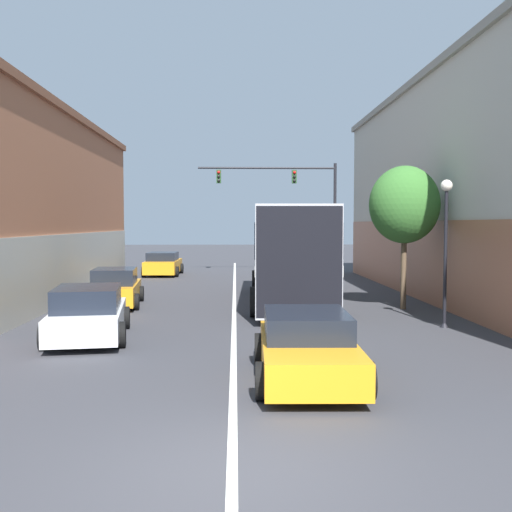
# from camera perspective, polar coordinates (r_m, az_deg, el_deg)

# --- Properties ---
(ground_plane) EXTENTS (160.00, 160.00, 0.00)m
(ground_plane) POSITION_cam_1_polar(r_m,az_deg,el_deg) (7.83, -2.29, -19.93)
(ground_plane) COLOR #38383D
(lane_center_line) EXTENTS (0.14, 45.15, 0.01)m
(lane_center_line) POSITION_cam_1_polar(r_m,az_deg,el_deg) (23.97, -2.08, -4.23)
(lane_center_line) COLOR silver
(lane_center_line) RESTS_ON ground_plane
(bus) EXTENTS (3.22, 11.17, 3.65)m
(bus) POSITION_cam_1_polar(r_m,az_deg,el_deg) (22.98, 3.19, 0.55)
(bus) COLOR #B7B7BC
(bus) RESTS_ON ground_plane
(hatchback_foreground) EXTENTS (2.15, 4.41, 1.30)m
(hatchback_foreground) POSITION_cam_1_polar(r_m,az_deg,el_deg) (11.95, 4.89, -8.63)
(hatchback_foreground) COLOR orange
(hatchback_foreground) RESTS_ON ground_plane
(parked_car_left_near) EXTENTS (2.15, 4.11, 1.41)m
(parked_car_left_near) POSITION_cam_1_polar(r_m,az_deg,el_deg) (22.85, -13.25, -3.01)
(parked_car_left_near) COLOR orange
(parked_car_left_near) RESTS_ON ground_plane
(parked_car_left_mid) EXTENTS (2.15, 4.17, 1.37)m
(parked_car_left_mid) POSITION_cam_1_polar(r_m,az_deg,el_deg) (35.94, -8.84, -0.77)
(parked_car_left_mid) COLOR orange
(parked_car_left_mid) RESTS_ON ground_plane
(parked_car_left_far) EXTENTS (2.49, 4.60, 1.40)m
(parked_car_left_far) POSITION_cam_1_polar(r_m,az_deg,el_deg) (16.55, -15.69, -5.34)
(parked_car_left_far) COLOR silver
(parked_car_left_far) RESTS_ON ground_plane
(traffic_signal_gantry) EXTENTS (8.40, 0.36, 6.72)m
(traffic_signal_gantry) POSITION_cam_1_polar(r_m,az_deg,el_deg) (36.57, 3.72, 5.95)
(traffic_signal_gantry) COLOR black
(traffic_signal_gantry) RESTS_ON ground_plane
(street_lamp) EXTENTS (0.34, 0.34, 4.34)m
(street_lamp) POSITION_cam_1_polar(r_m,az_deg,el_deg) (18.39, 17.62, 1.75)
(street_lamp) COLOR black
(street_lamp) RESTS_ON ground_plane
(street_tree_near) EXTENTS (2.50, 2.25, 5.11)m
(street_tree_near) POSITION_cam_1_polar(r_m,az_deg,el_deg) (21.95, 13.95, 4.73)
(street_tree_near) COLOR brown
(street_tree_near) RESTS_ON ground_plane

